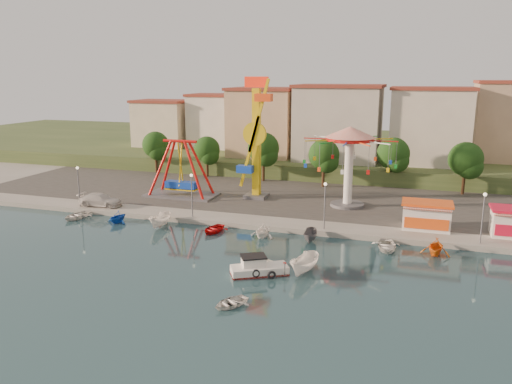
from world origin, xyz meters
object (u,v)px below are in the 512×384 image
at_px(pirate_ship_ride, 181,170).
at_px(rowboat_a, 273,267).
at_px(wave_swinger, 349,148).
at_px(cabin_motorboat, 258,269).
at_px(van, 101,200).
at_px(kamikaze_tower, 257,141).
at_px(skiff, 305,265).

bearing_deg(pirate_ship_ride, rowboat_a, -47.43).
distance_m(wave_swinger, rowboat_a, 24.29).
height_order(wave_swinger, rowboat_a, wave_swinger).
relative_size(cabin_motorboat, van, 0.93).
relative_size(kamikaze_tower, van, 2.90).
distance_m(kamikaze_tower, wave_swinger, 12.56).
distance_m(cabin_motorboat, rowboat_a, 1.62).
bearing_deg(skiff, pirate_ship_ride, 150.05).
xyz_separation_m(pirate_ship_ride, wave_swinger, (23.09, 1.50, 3.80)).
distance_m(kamikaze_tower, skiff, 27.14).
height_order(pirate_ship_ride, rowboat_a, pirate_ship_ride).
bearing_deg(wave_swinger, van, -162.35).
distance_m(cabin_motorboat, van, 29.68).
bearing_deg(cabin_motorboat, pirate_ship_ride, 100.03).
relative_size(skiff, van, 0.78).
bearing_deg(skiff, van, 170.19).
bearing_deg(van, skiff, -118.40).
xyz_separation_m(pirate_ship_ride, skiff, (22.38, -21.14, -3.54)).
relative_size(kamikaze_tower, skiff, 3.73).
xyz_separation_m(skiff, van, (-29.99, 12.87, 0.57)).
relative_size(kamikaze_tower, cabin_motorboat, 3.10).
relative_size(rowboat_a, skiff, 0.75).
xyz_separation_m(kamikaze_tower, wave_swinger, (12.54, -0.52, -0.40)).
distance_m(pirate_ship_ride, cabin_motorboat, 29.32).
distance_m(rowboat_a, van, 30.03).
distance_m(wave_swinger, van, 32.91).
distance_m(wave_swinger, skiff, 23.81).
height_order(wave_swinger, cabin_motorboat, wave_swinger).
xyz_separation_m(pirate_ship_ride, kamikaze_tower, (10.54, 2.02, 4.20)).
xyz_separation_m(cabin_motorboat, skiff, (3.94, 1.31, 0.38)).
relative_size(pirate_ship_ride, skiff, 2.26).
height_order(pirate_ship_ride, cabin_motorboat, pirate_ship_ride).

